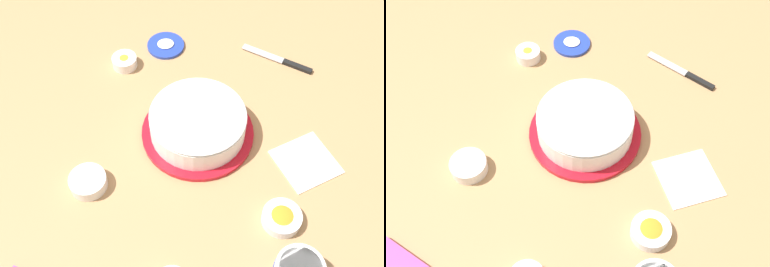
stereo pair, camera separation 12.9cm
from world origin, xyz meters
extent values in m
plane|color=tan|center=(0.00, 0.00, 0.00)|extent=(1.54, 1.54, 0.00)
cylinder|color=red|center=(0.03, 0.03, 0.01)|extent=(0.32, 0.32, 0.01)
cylinder|color=brown|center=(0.03, 0.03, 0.04)|extent=(0.25, 0.25, 0.06)
cylinder|color=white|center=(0.03, 0.03, 0.05)|extent=(0.27, 0.27, 0.07)
ellipsoid|color=white|center=(0.03, 0.03, 0.09)|extent=(0.27, 0.27, 0.03)
cylinder|color=#233DAD|center=(-0.04, 0.39, 0.01)|extent=(0.12, 0.12, 0.01)
ellipsoid|color=white|center=(-0.04, 0.39, 0.01)|extent=(0.05, 0.05, 0.01)
cube|color=silver|center=(0.27, 0.32, 0.01)|extent=(0.13, 0.10, 0.00)
cube|color=black|center=(0.37, 0.26, 0.01)|extent=(0.09, 0.07, 0.01)
cylinder|color=white|center=(-0.17, 0.32, 0.02)|extent=(0.08, 0.08, 0.03)
cylinder|color=yellow|center=(-0.17, 0.32, 0.02)|extent=(0.07, 0.07, 0.01)
ellipsoid|color=yellow|center=(-0.17, 0.32, 0.03)|extent=(0.05, 0.05, 0.02)
cylinder|color=white|center=(-0.27, -0.10, 0.02)|extent=(0.10, 0.10, 0.04)
cylinder|color=blue|center=(-0.27, -0.10, 0.02)|extent=(0.08, 0.08, 0.01)
ellipsoid|color=blue|center=(-0.27, -0.10, 0.02)|extent=(0.07, 0.07, 0.02)
cylinder|color=white|center=(0.21, -0.25, 0.02)|extent=(0.10, 0.10, 0.03)
cylinder|color=orange|center=(0.21, -0.25, 0.02)|extent=(0.08, 0.08, 0.01)
ellipsoid|color=orange|center=(0.21, -0.25, 0.03)|extent=(0.07, 0.07, 0.02)
cube|color=#E53D8E|center=(-0.39, -0.38, 0.01)|extent=(0.17, 0.14, 0.02)
cube|color=white|center=(0.31, -0.09, 0.00)|extent=(0.19, 0.19, 0.01)
camera|label=1|loc=(-0.07, -0.73, 1.09)|focal=43.84mm
camera|label=2|loc=(0.06, -0.73, 1.09)|focal=43.84mm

